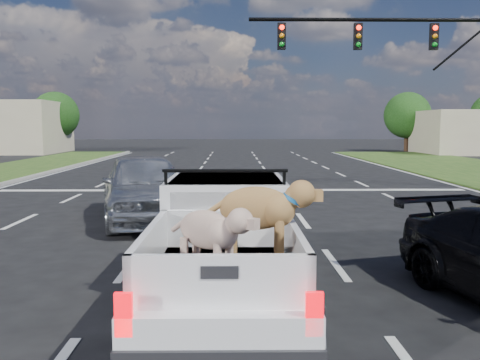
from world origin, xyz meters
name	(u,v)px	position (x,y,z in m)	size (l,w,h in m)	color
ground	(233,265)	(0.00, 0.00, 0.00)	(160.00, 160.00, 0.00)	black
road_markings	(233,205)	(0.00, 6.56, 0.01)	(17.75, 60.00, 0.01)	silver
traffic_signal	(428,61)	(7.20, 10.50, 4.73)	(9.11, 0.31, 7.00)	black
building_left	(1,127)	(-20.00, 36.00, 2.20)	(10.00, 8.00, 4.40)	#BBB08F
tree_far_c	(55,115)	(-16.00, 38.00, 3.29)	(4.20, 4.20, 5.40)	#332114
tree_far_d	(407,115)	(16.00, 38.00, 3.29)	(4.20, 4.20, 5.40)	#332114
pickup_truck	(226,242)	(-0.09, -1.98, 0.85)	(1.93, 4.82, 1.80)	black
silver_sedan	(144,187)	(-2.20, 4.13, 0.85)	(2.00, 4.96, 1.69)	#BABDC2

